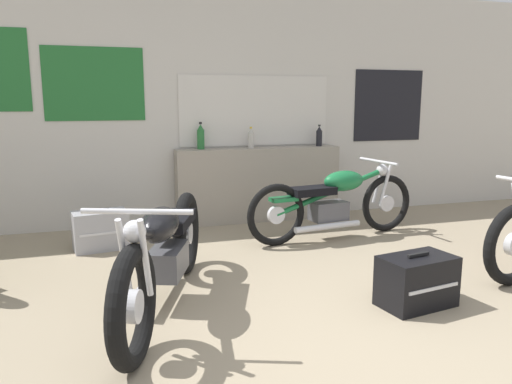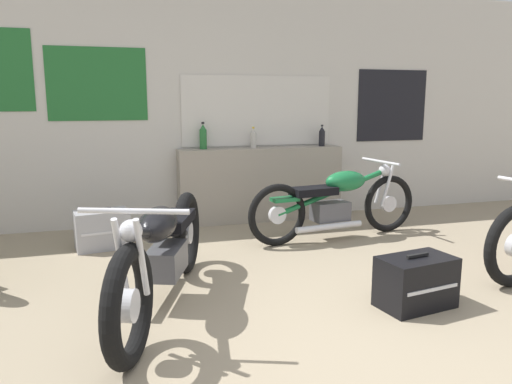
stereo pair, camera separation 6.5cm
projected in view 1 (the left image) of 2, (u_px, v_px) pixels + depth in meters
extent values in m
plane|color=gray|center=(339.00, 347.00, 3.01)|extent=(24.00, 24.00, 0.00)
cube|color=beige|center=(213.00, 106.00, 5.97)|extent=(10.00, 0.06, 2.80)
cube|color=silver|center=(255.00, 111.00, 6.10)|extent=(1.82, 0.01, 0.78)
cube|color=beige|center=(255.00, 111.00, 6.10)|extent=(1.88, 0.01, 0.84)
cube|color=black|center=(388.00, 106.00, 6.63)|extent=(0.99, 0.01, 0.92)
cube|color=#23662D|center=(94.00, 84.00, 5.50)|extent=(1.07, 0.01, 0.80)
cube|color=gray|center=(259.00, 184.00, 6.13)|extent=(2.02, 0.28, 0.90)
cylinder|color=#23662D|center=(201.00, 139.00, 5.86)|extent=(0.09, 0.09, 0.23)
cone|color=#23662D|center=(201.00, 127.00, 5.83)|extent=(0.07, 0.07, 0.06)
cylinder|color=black|center=(200.00, 123.00, 5.82)|extent=(0.03, 0.03, 0.03)
cylinder|color=#B7B2A8|center=(251.00, 140.00, 6.00)|extent=(0.07, 0.07, 0.18)
cone|color=#B7B2A8|center=(251.00, 131.00, 5.98)|extent=(0.06, 0.06, 0.05)
cylinder|color=gold|center=(251.00, 128.00, 5.98)|extent=(0.03, 0.03, 0.02)
cylinder|color=black|center=(319.00, 138.00, 6.26)|extent=(0.08, 0.08, 0.19)
cone|color=black|center=(319.00, 129.00, 6.23)|extent=(0.06, 0.06, 0.05)
cylinder|color=black|center=(319.00, 126.00, 6.23)|extent=(0.03, 0.03, 0.02)
torus|color=black|center=(386.00, 203.00, 5.63)|extent=(0.65, 0.16, 0.64)
cylinder|color=silver|center=(386.00, 203.00, 5.63)|extent=(0.19, 0.07, 0.18)
torus|color=black|center=(276.00, 215.00, 5.05)|extent=(0.65, 0.16, 0.64)
cylinder|color=silver|center=(276.00, 215.00, 5.05)|extent=(0.19, 0.07, 0.18)
cube|color=#4C4C51|center=(329.00, 211.00, 5.31)|extent=(0.42, 0.27, 0.20)
cylinder|color=#196B38|center=(329.00, 193.00, 5.28)|extent=(1.27, 0.22, 0.42)
ellipsoid|color=#196B38|center=(344.00, 181.00, 5.33)|extent=(0.50, 0.30, 0.22)
cube|color=black|center=(312.00, 191.00, 5.19)|extent=(0.50, 0.30, 0.08)
cube|color=#196B38|center=(284.00, 199.00, 5.06)|extent=(0.29, 0.18, 0.04)
cylinder|color=silver|center=(379.00, 182.00, 5.61)|extent=(0.17, 0.06, 0.47)
cylinder|color=silver|center=(386.00, 183.00, 5.50)|extent=(0.17, 0.06, 0.47)
cylinder|color=silver|center=(378.00, 161.00, 5.48)|extent=(0.11, 0.64, 0.03)
sphere|color=silver|center=(382.00, 170.00, 5.52)|extent=(0.13, 0.13, 0.13)
cylinder|color=silver|center=(328.00, 226.00, 5.17)|extent=(0.77, 0.16, 0.06)
torus|color=black|center=(133.00, 306.00, 2.74)|extent=(0.34, 0.69, 0.70)
cylinder|color=silver|center=(133.00, 306.00, 2.74)|extent=(0.14, 0.20, 0.19)
torus|color=black|center=(187.00, 233.00, 4.26)|extent=(0.34, 0.69, 0.70)
cylinder|color=silver|center=(187.00, 233.00, 4.26)|extent=(0.14, 0.20, 0.19)
cube|color=#4C4C51|center=(168.00, 261.00, 3.58)|extent=(0.36, 0.48, 0.21)
cylinder|color=black|center=(167.00, 233.00, 3.55)|extent=(0.54, 1.34, 0.43)
ellipsoid|color=black|center=(160.00, 224.00, 3.33)|extent=(0.41, 0.58, 0.22)
cube|color=black|center=(174.00, 221.00, 3.77)|extent=(0.41, 0.58, 0.08)
cube|color=black|center=(184.00, 217.00, 4.14)|extent=(0.24, 0.34, 0.04)
cylinder|color=silver|center=(145.00, 259.00, 2.77)|extent=(0.10, 0.18, 0.49)
cylinder|color=silver|center=(124.00, 258.00, 2.78)|extent=(0.10, 0.18, 0.49)
cylinder|color=silver|center=(137.00, 211.00, 2.80)|extent=(0.61, 0.25, 0.03)
sphere|color=silver|center=(135.00, 231.00, 2.76)|extent=(0.13, 0.13, 0.13)
cylinder|color=silver|center=(153.00, 274.00, 3.72)|extent=(0.36, 0.82, 0.06)
cube|color=#9E9EA3|center=(101.00, 230.00, 4.96)|extent=(0.56, 0.37, 0.39)
cube|color=silver|center=(103.00, 234.00, 4.83)|extent=(0.44, 0.08, 0.02)
cube|color=black|center=(99.00, 210.00, 4.92)|extent=(0.18, 0.05, 0.02)
cube|color=black|center=(417.00, 281.00, 3.59)|extent=(0.58, 0.40, 0.37)
cube|color=silver|center=(434.00, 289.00, 3.45)|extent=(0.45, 0.08, 0.02)
cube|color=black|center=(418.00, 255.00, 3.55)|extent=(0.19, 0.05, 0.02)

